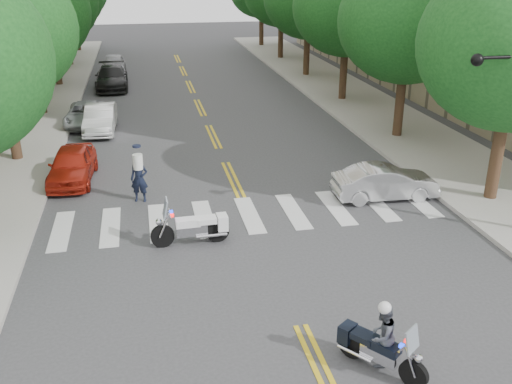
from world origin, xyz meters
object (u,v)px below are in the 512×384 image
object	(u,v)px
officer_standing	(139,179)
convertible	(385,182)
motorcycle_police	(379,339)
motorcycle_parked	(197,227)

from	to	relation	value
officer_standing	convertible	size ratio (longest dim) A/B	0.45
motorcycle_police	convertible	bearing A→B (deg)	-151.54
motorcycle_police	convertible	size ratio (longest dim) A/B	0.47
motorcycle_parked	motorcycle_police	bearing A→B (deg)	-156.27
officer_standing	motorcycle_parked	bearing A→B (deg)	-52.87
convertible	motorcycle_police	bearing A→B (deg)	157.90
motorcycle_parked	officer_standing	size ratio (longest dim) A/B	1.41
motorcycle_parked	convertible	xyz separation A→B (m)	(7.08, 2.19, 0.09)
convertible	officer_standing	bearing A→B (deg)	82.08
motorcycle_parked	convertible	distance (m)	7.42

